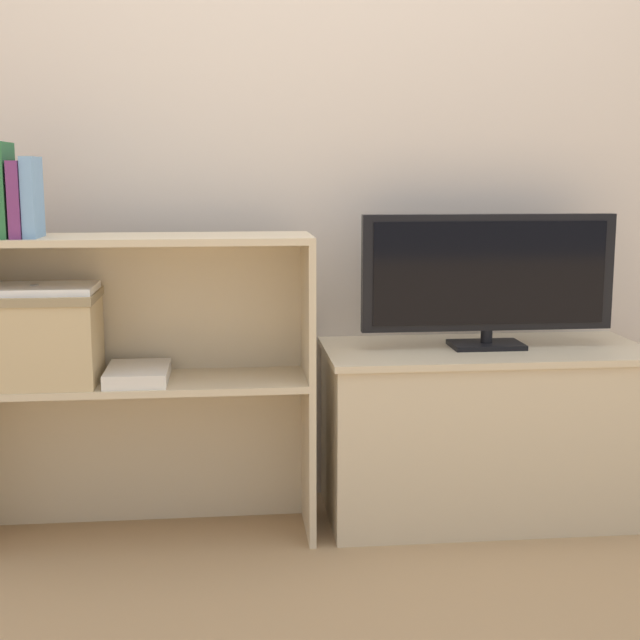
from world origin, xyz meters
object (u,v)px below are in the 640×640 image
tv_stand (483,431)px  book_skyblue (32,197)px  laptop (35,289)px  tv (488,276)px  storage_basket_left (37,334)px  book_forest (5,190)px  book_plum (19,200)px  magazine_stack (138,374)px

tv_stand → book_skyblue: bearing=-175.0°
tv_stand → book_skyblue: 1.51m
laptop → tv: bearing=3.8°
storage_basket_left → tv: bearing=3.8°
book_forest → storage_basket_left: 0.41m
book_plum → book_skyblue: 0.04m
book_plum → storage_basket_left: book_plum is taller
book_plum → storage_basket_left: (0.02, 0.03, -0.38)m
tv_stand → book_plum: size_ratio=4.82×
book_plum → laptop: size_ratio=0.62×
tv → book_skyblue: bearing=-175.0°
tv_stand → storage_basket_left: bearing=-176.2°
book_forest → storage_basket_left: (0.06, 0.03, -0.40)m
storage_basket_left → book_plum: bearing=-129.4°
book_skyblue → storage_basket_left: (-0.01, 0.03, -0.38)m
book_skyblue → storage_basket_left: size_ratio=0.63×
tv → book_forest: (-1.39, -0.11, 0.26)m
tv_stand → laptop: size_ratio=2.98×
book_skyblue → magazine_stack: (0.26, 0.03, -0.50)m
book_skyblue → book_forest: bearing=180.0°
book_plum → book_skyblue: book_skyblue is taller
tv → magazine_stack: 1.09m
tv → magazine_stack: tv is taller
tv_stand → book_plum: 1.54m
book_plum → laptop: bearing=50.6°
tv_stand → book_plum: book_plum is taller
tv_stand → book_forest: 1.58m
book_forest → book_skyblue: size_ratio=1.17×
tv → magazine_stack: bearing=-175.2°
book_forest → book_skyblue: 0.07m
tv_stand → book_plum: (-1.35, -0.12, 0.73)m
tv → book_forest: size_ratio=3.03×
book_plum → magazine_stack: (0.30, 0.03, -0.50)m
book_skyblue → laptop: book_skyblue is taller
book_forest → laptop: bearing=25.3°
storage_basket_left → magazine_stack: size_ratio=1.43×
book_plum → tv: bearing=4.8°
tv_stand → book_skyblue: size_ratio=4.57×
tv_stand → book_forest: (-1.39, -0.12, 0.75)m
tv_stand → laptop: bearing=-176.2°
tv_stand → tv: bearing=-90.0°
tv_stand → book_forest: book_forest is taller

